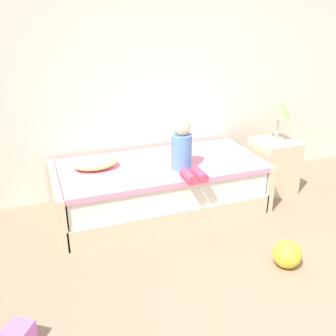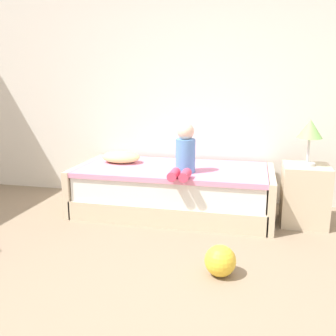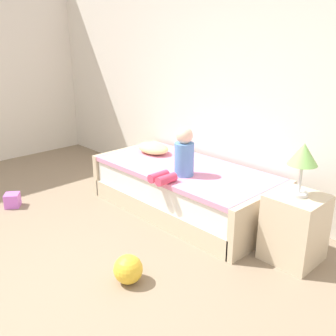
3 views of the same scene
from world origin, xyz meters
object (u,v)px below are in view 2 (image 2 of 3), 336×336
at_px(nightstand, 304,195).
at_px(toy_ball, 220,261).
at_px(table_lamp, 310,131).
at_px(pillow, 121,157).
at_px(bed, 173,190).
at_px(child_figure, 185,153).

xyz_separation_m(nightstand, toy_ball, (-0.72, -1.24, -0.18)).
xyz_separation_m(table_lamp, toy_ball, (-0.72, -1.24, -0.82)).
xyz_separation_m(table_lamp, pillow, (-1.98, 0.14, -0.37)).
height_order(nightstand, pillow, pillow).
bearing_deg(bed, toy_ball, -63.77).
bearing_deg(child_figure, nightstand, 8.89).
height_order(child_figure, toy_ball, child_figure).
bearing_deg(child_figure, bed, 125.68).
distance_m(table_lamp, pillow, 2.02).
distance_m(nightstand, child_figure, 1.27).
distance_m(pillow, toy_ball, 1.93).
xyz_separation_m(nightstand, pillow, (-1.98, 0.14, 0.26)).
bearing_deg(child_figure, pillow, 157.50).
bearing_deg(bed, nightstand, -1.82).
relative_size(table_lamp, toy_ball, 1.92).
relative_size(nightstand, child_figure, 1.18).
bearing_deg(nightstand, toy_ball, -119.94).
relative_size(pillow, toy_ball, 1.88).
relative_size(table_lamp, pillow, 1.02).
distance_m(child_figure, pillow, 0.87).
bearing_deg(toy_ball, table_lamp, 60.06).
relative_size(bed, child_figure, 4.14).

